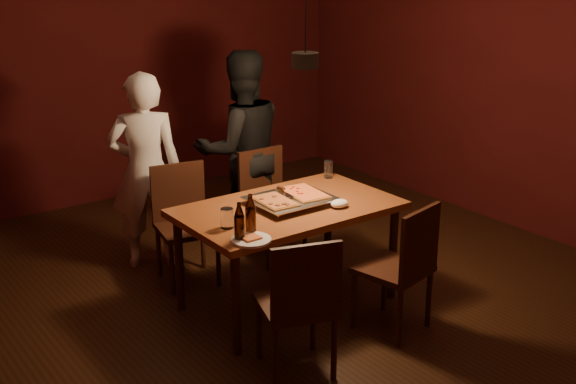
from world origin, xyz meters
TOP-DOWN VIEW (x-y plane):
  - room_shell at (0.00, 0.00)m, footprint 6.00×6.00m
  - dining_table at (-0.10, 0.05)m, footprint 1.50×0.90m
  - chair_far_left at (-0.48, 0.89)m, footprint 0.49×0.49m
  - chair_far_right at (0.29, 0.86)m, footprint 0.42×0.42m
  - chair_near_left at (-0.60, -0.75)m, footprint 0.53×0.53m
  - chair_near_right at (0.27, -0.73)m, footprint 0.50×0.50m
  - pizza_tray at (-0.07, 0.07)m, footprint 0.57×0.48m
  - pizza_meat at (-0.21, 0.05)m, footprint 0.23×0.35m
  - pizza_cheese at (0.05, 0.08)m, footprint 0.27×0.39m
  - spatula at (-0.08, 0.09)m, footprint 0.15×0.25m
  - beer_bottle_a at (-0.71, -0.29)m, footprint 0.07×0.07m
  - beer_bottle_b at (-0.59, -0.22)m, footprint 0.07×0.07m
  - water_glass_left at (-0.66, -0.06)m, footprint 0.08×0.08m
  - water_glass_right at (0.53, 0.39)m, footprint 0.07×0.07m
  - plate_slice at (-0.66, -0.33)m, footprint 0.25×0.25m
  - napkin at (0.16, -0.19)m, footprint 0.13×0.10m
  - diner_white at (-0.59, 1.28)m, footprint 0.68×0.58m
  - diner_dark at (0.26, 1.22)m, footprint 0.93×0.80m
  - pendant_lamp at (0.00, 0.00)m, footprint 0.18×0.18m

SIDE VIEW (x-z plane):
  - chair_far_left at x=-0.48m, z-range 0.29..0.78m
  - chair_far_right at x=0.29m, z-range 0.29..0.78m
  - chair_near_left at x=-0.60m, z-range 0.29..0.78m
  - chair_near_right at x=0.27m, z-range 0.29..0.78m
  - dining_table at x=-0.10m, z-range 0.30..1.05m
  - plate_slice at x=-0.66m, z-range 0.75..0.77m
  - pizza_tray at x=-0.07m, z-range 0.75..0.80m
  - napkin at x=0.16m, z-range 0.75..0.81m
  - diner_white at x=-0.59m, z-range 0.00..1.57m
  - pizza_meat at x=-0.21m, z-range 0.80..0.82m
  - pizza_cheese at x=0.05m, z-range 0.80..0.82m
  - spatula at x=-0.08m, z-range 0.79..0.83m
  - water_glass_left at x=-0.66m, z-range 0.75..0.88m
  - water_glass_right at x=0.53m, z-range 0.75..0.89m
  - diner_dark at x=0.26m, z-range 0.00..1.67m
  - beer_bottle_a at x=-0.71m, z-range 0.75..1.00m
  - beer_bottle_b at x=-0.59m, z-range 0.75..1.01m
  - room_shell at x=0.00m, z-range -1.60..4.40m
  - pendant_lamp at x=0.00m, z-range 1.21..2.31m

